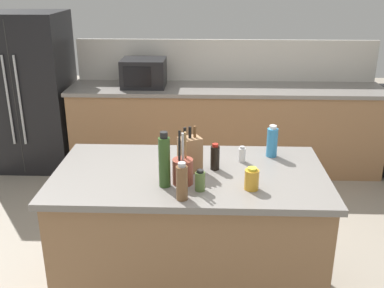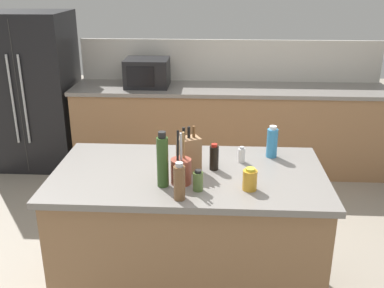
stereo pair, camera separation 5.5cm
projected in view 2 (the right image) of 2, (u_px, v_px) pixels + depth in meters
name	position (u px, v px, depth m)	size (l,w,h in m)	color
back_counter_run	(228.00, 129.00, 4.97)	(3.38, 0.66, 0.94)	#936B47
wall_backsplash	(230.00, 60.00, 5.02)	(3.34, 0.03, 0.46)	beige
kitchen_island	(189.00, 237.00, 2.94)	(1.68, 0.91, 0.94)	#936B47
refrigerator	(32.00, 91.00, 5.00)	(0.91, 0.75, 1.71)	black
microwave	(147.00, 73.00, 4.80)	(0.46, 0.39, 0.30)	black
knife_block	(189.00, 154.00, 2.74)	(0.16, 0.15, 0.29)	#936B47
utensil_crock	(181.00, 170.00, 2.59)	(0.12, 0.12, 0.32)	brown
honey_jar	(250.00, 180.00, 2.52)	(0.08, 0.08, 0.13)	gold
pepper_grinder	(179.00, 182.00, 2.40)	(0.06, 0.06, 0.22)	brown
dish_soap_bottle	(272.00, 142.00, 2.96)	(0.07, 0.07, 0.22)	#3384BC
salt_shaker	(241.00, 155.00, 2.90)	(0.05, 0.05, 0.11)	silver
spice_jar_oregano	(198.00, 181.00, 2.51)	(0.06, 0.06, 0.12)	#567038
soy_sauce_bottle	(214.00, 157.00, 2.78)	(0.06, 0.06, 0.17)	black
olive_oil_bottle	(163.00, 161.00, 2.53)	(0.07, 0.07, 0.33)	#2D4C1E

